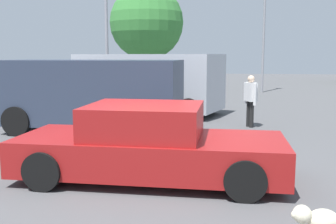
% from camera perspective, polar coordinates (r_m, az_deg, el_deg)
% --- Properties ---
extents(ground_plane, '(80.00, 80.00, 0.00)m').
position_cam_1_polar(ground_plane, '(7.12, -2.58, -9.33)').
color(ground_plane, '#515154').
extents(sedan_foreground, '(4.58, 1.89, 1.31)m').
position_cam_1_polar(sedan_foreground, '(6.83, -2.79, -4.86)').
color(sedan_foreground, maroon).
rests_on(sedan_foreground, ground_plane).
extents(dog, '(0.65, 0.32, 0.46)m').
position_cam_1_polar(dog, '(4.95, 21.00, -14.39)').
color(dog, beige).
rests_on(dog, ground_plane).
extents(van_white, '(5.74, 3.53, 2.19)m').
position_cam_1_polar(van_white, '(14.60, -3.00, 4.45)').
color(van_white, '#B2B7C1').
rests_on(van_white, ground_plane).
extents(suv_dark, '(4.90, 2.20, 2.02)m').
position_cam_1_polar(suv_dark, '(11.21, -10.83, 2.75)').
color(suv_dark, '#2D384C').
rests_on(suv_dark, ground_plane).
extents(pedestrian, '(0.40, 0.51, 1.56)m').
position_cam_1_polar(pedestrian, '(11.99, 11.91, 2.18)').
color(pedestrian, black).
rests_on(pedestrian, ground_plane).
extents(light_post_near, '(0.44, 0.44, 6.67)m').
position_cam_1_polar(light_post_near, '(18.42, -9.00, 15.49)').
color(light_post_near, gray).
rests_on(light_post_near, ground_plane).
extents(light_post_mid, '(0.44, 0.44, 7.04)m').
position_cam_1_polar(light_post_mid, '(23.62, 13.85, 14.26)').
color(light_post_mid, gray).
rests_on(light_post_mid, ground_plane).
extents(tree_back_center, '(4.38, 4.38, 6.26)m').
position_cam_1_polar(tree_back_center, '(23.92, -3.11, 12.82)').
color(tree_back_center, brown).
rests_on(tree_back_center, ground_plane).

